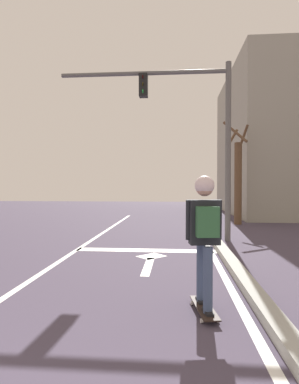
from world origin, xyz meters
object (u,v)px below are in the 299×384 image
Objects in this scene: roadside_tree at (238,179)px; skateboard at (204,308)px; traffic_signal_mast at (188,117)px; skater at (205,225)px.

skateboard is at bearing -103.46° from roadside_tree.
traffic_signal_mast is 4.71m from roadside_tree.
roadside_tree is (2.15, 9.01, 0.75)m from skater.
skateboard is 0.51× the size of skater.
skateboard is 9.41m from roadside_tree.
skateboard is at bearing 98.52° from skater.
roadside_tree is at bearing 60.90° from traffic_signal_mast.
roadside_tree is at bearing 76.54° from skateboard.
traffic_signal_mast is at bearing 89.93° from skateboard.
skateboard is 0.20× the size of roadside_tree.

